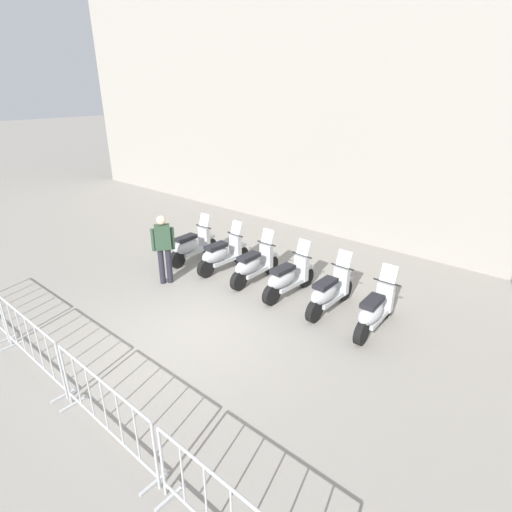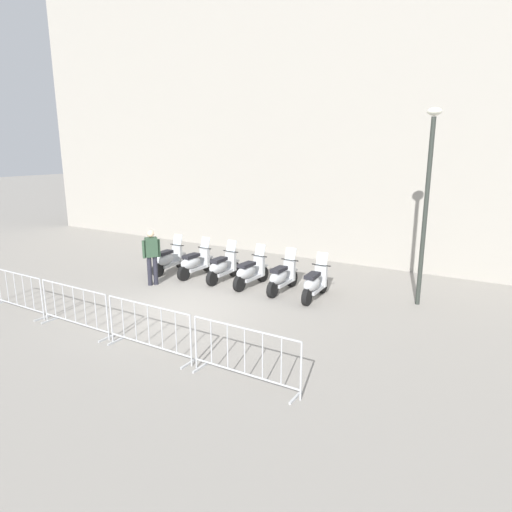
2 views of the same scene
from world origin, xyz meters
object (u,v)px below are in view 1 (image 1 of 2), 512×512
Objects in this scene: motorcycle_1 at (221,255)px; barrier_segment_1 at (31,344)px; motorcycle_5 at (374,311)px; motorcycle_2 at (253,265)px; motorcycle_0 at (191,246)px; motorcycle_3 at (287,278)px; barrier_segment_2 at (105,411)px; officer_near_row_end at (163,246)px; motorcycle_4 at (329,293)px.

barrier_segment_1 is at bearing -88.07° from motorcycle_1.
motorcycle_2 is at bearing 174.80° from motorcycle_5.
motorcycle_0 is 1.00× the size of motorcycle_3.
barrier_segment_2 is at bearing -63.90° from motorcycle_1.
officer_near_row_end is (-3.12, 3.74, 0.45)m from barrier_segment_2.
motorcycle_0 reaches higher than barrier_segment_1.
motorcycle_4 is 1.00× the size of motorcycle_5.
barrier_segment_1 and barrier_segment_2 have the same top height.
motorcycle_4 is (2.15, -0.15, 0.00)m from motorcycle_2.
motorcycle_3 and motorcycle_4 have the same top height.
motorcycle_0 is 1.07m from motorcycle_1.
motorcycle_0 is at bearing 178.19° from motorcycle_3.
motorcycle_0 is at bearing 104.13° from barrier_segment_1.
motorcycle_3 is at bearing 177.90° from motorcycle_4.
motorcycle_2 is 1.00× the size of officer_near_row_end.
motorcycle_0 is 3.22m from motorcycle_3.
motorcycle_3 is 1.00× the size of motorcycle_5.
motorcycle_2 is 1.00× the size of motorcycle_5.
motorcycle_3 is at bearing -5.70° from motorcycle_2.
barrier_segment_1 is (-0.91, -4.93, 0.07)m from motorcycle_2.
barrier_segment_1 is at bearing -100.50° from motorcycle_2.
motorcycle_4 is at bearing -3.89° from motorcycle_2.
motorcycle_4 is 0.77× the size of barrier_segment_2.
motorcycle_0 is 4.30m from motorcycle_4.
motorcycle_5 is 5.10m from barrier_segment_2.
barrier_segment_1 is 1.30× the size of officer_near_row_end.
motorcycle_1 is 3.23m from motorcycle_4.
motorcycle_0 is 2.15m from motorcycle_2.
motorcycle_5 is at bearing -3.07° from motorcycle_0.
officer_near_row_end is (-2.77, -1.22, 0.53)m from motorcycle_3.
officer_near_row_end is (-0.79, 3.61, 0.45)m from barrier_segment_1.
barrier_segment_1 is 1.00× the size of barrier_segment_2.
motorcycle_2 is at bearing 79.50° from barrier_segment_1.
barrier_segment_2 is (2.33, -0.13, 0.00)m from barrier_segment_1.
motorcycle_1 reaches higher than barrier_segment_2.
officer_near_row_end is (0.45, -1.32, 0.53)m from motorcycle_0.
motorcycle_4 is 4.06m from officer_near_row_end.
motorcycle_5 is (2.15, -0.19, 0.00)m from motorcycle_3.
motorcycle_1 is at bearing 116.10° from barrier_segment_2.
motorcycle_0 is 0.77× the size of barrier_segment_1.
barrier_segment_1 is 2.33m from barrier_segment_2.
motorcycle_1 is 0.77× the size of barrier_segment_2.
motorcycle_5 is at bearing -5.20° from motorcycle_2.
motorcycle_3 is at bearing 23.71° from officer_near_row_end.
motorcycle_4 is at bearing -2.10° from motorcycle_3.
motorcycle_3 is at bearing 67.68° from barrier_segment_1.
motorcycle_2 is (1.08, -0.03, 0.00)m from motorcycle_1.
motorcycle_1 reaches higher than barrier_segment_1.
motorcycle_4 is (3.23, -0.18, 0.00)m from motorcycle_1.
motorcycle_5 is (1.07, -0.15, 0.00)m from motorcycle_4.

